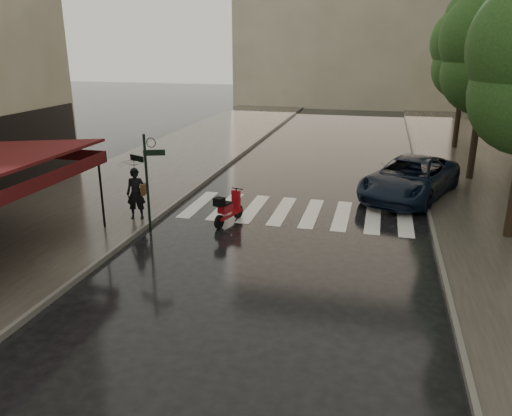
% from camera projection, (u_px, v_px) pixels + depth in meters
% --- Properties ---
extents(ground, '(120.00, 120.00, 0.00)m').
position_uv_depth(ground, '(142.00, 276.00, 12.73)').
color(ground, black).
rests_on(ground, ground).
extents(sidewalk_near, '(6.00, 60.00, 0.12)m').
position_uv_depth(sidewalk_near, '(169.00, 161.00, 24.80)').
color(sidewalk_near, '#38332D').
rests_on(sidewalk_near, ground).
extents(sidewalk_far, '(5.50, 60.00, 0.12)m').
position_uv_depth(sidewalk_far, '(488.00, 180.00, 21.40)').
color(sidewalk_far, '#38332D').
rests_on(sidewalk_far, ground).
extents(curb_near, '(0.12, 60.00, 0.16)m').
position_uv_depth(curb_near, '(227.00, 165.00, 24.09)').
color(curb_near, '#595651').
rests_on(curb_near, ground).
extents(curb_far, '(0.12, 60.00, 0.16)m').
position_uv_depth(curb_far, '(420.00, 176.00, 22.04)').
color(curb_far, '#595651').
rests_on(curb_far, ground).
extents(crosswalk, '(7.85, 3.20, 0.01)m').
position_uv_depth(crosswalk, '(297.00, 212.00, 17.57)').
color(crosswalk, silver).
rests_on(crosswalk, ground).
extents(signpost, '(1.17, 0.29, 3.10)m').
position_uv_depth(signpost, '(147.00, 175.00, 15.19)').
color(signpost, black).
rests_on(signpost, ground).
extents(tree_mid, '(3.80, 3.80, 8.34)m').
position_uv_depth(tree_mid, '(488.00, 45.00, 19.83)').
color(tree_mid, black).
rests_on(tree_mid, sidewalk_far).
extents(tree_far, '(3.80, 3.80, 8.16)m').
position_uv_depth(tree_far, '(467.00, 47.00, 26.27)').
color(tree_far, black).
rests_on(tree_far, sidewalk_far).
extents(pedestrian_with_umbrella, '(1.24, 1.26, 2.48)m').
position_uv_depth(pedestrian_with_umbrella, '(134.00, 170.00, 16.09)').
color(pedestrian_with_umbrella, black).
rests_on(pedestrian_with_umbrella, sidewalk_near).
extents(scooter, '(0.69, 1.59, 1.07)m').
position_uv_depth(scooter, '(228.00, 209.00, 16.30)').
color(scooter, black).
rests_on(scooter, ground).
extents(parked_car, '(4.36, 6.06, 1.53)m').
position_uv_depth(parked_car, '(410.00, 178.00, 19.04)').
color(parked_car, black).
rests_on(parked_car, ground).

